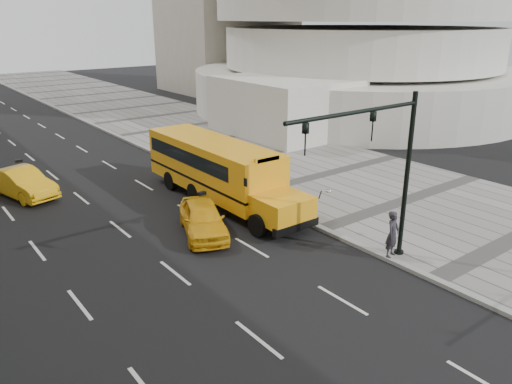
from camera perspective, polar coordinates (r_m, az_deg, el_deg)
ground at (r=23.19m, az=-13.01°, el=-3.56°), size 140.00×140.00×0.00m
sidewalk_museum at (r=29.73m, az=8.38°, el=2.04°), size 12.00×140.00×0.15m
curb_museum at (r=25.96m, az=-0.97°, el=-0.34°), size 0.30×140.00×0.15m
school_bus at (r=25.12m, az=-4.59°, el=2.96°), size 2.96×11.56×3.19m
taxi_near at (r=21.42m, az=-6.09°, el=-3.03°), size 3.15×4.54×1.44m
taxi_far at (r=28.42m, az=-25.15°, el=0.95°), size 2.72×4.78×1.49m
pedestrian at (r=19.67m, az=15.34°, el=-4.65°), size 0.76×0.59×1.83m
traffic_signal at (r=17.92m, az=14.42°, el=3.37°), size 6.18×0.36×6.40m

